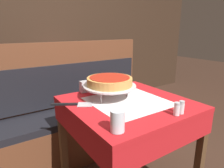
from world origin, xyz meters
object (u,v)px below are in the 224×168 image
object	(u,v)px
dining_table_front	(128,116)
pizza_pan_stand	(110,86)
water_glass_near	(117,121)
pepper_shaker	(182,107)
deep_dish_pizza	(110,81)
salt_shaker	(177,109)
condiment_caddy	(63,64)
napkin_holder	(86,86)
pizza_server	(73,104)
booth_bench	(75,122)
dining_table_rear	(65,75)

from	to	relation	value
dining_table_front	pizza_pan_stand	size ratio (longest dim) A/B	2.10
water_glass_near	pepper_shaker	distance (m)	0.44
pizza_pan_stand	deep_dish_pizza	distance (m)	0.04
salt_shaker	condiment_caddy	size ratio (longest dim) A/B	0.45
napkin_holder	salt_shaker	bearing A→B (deg)	-71.27
pizza_server	pepper_shaker	xyz separation A→B (m)	(0.48, -0.48, 0.03)
dining_table_front	deep_dish_pizza	size ratio (longest dim) A/B	2.46
pepper_shaker	condiment_caddy	size ratio (longest dim) A/B	0.46
water_glass_near	pepper_shaker	world-z (taller)	water_glass_near
booth_bench	pepper_shaker	distance (m)	1.18
pizza_pan_stand	napkin_holder	size ratio (longest dim) A/B	3.75
pepper_shaker	napkin_holder	xyz separation A→B (m)	(-0.27, 0.69, 0.01)
dining_table_front	pepper_shaker	distance (m)	0.39
water_glass_near	condiment_caddy	bearing A→B (deg)	77.71
pepper_shaker	condiment_caddy	distance (m)	1.82
dining_table_rear	booth_bench	distance (m)	0.89
pizza_pan_stand	condiment_caddy	bearing A→B (deg)	83.45
salt_shaker	condiment_caddy	xyz separation A→B (m)	(-0.00, 1.82, -0.00)
pepper_shaker	booth_bench	bearing A→B (deg)	102.60
booth_bench	deep_dish_pizza	size ratio (longest dim) A/B	5.20
deep_dish_pizza	dining_table_front	bearing A→B (deg)	-61.05
dining_table_front	water_glass_near	bearing A→B (deg)	-135.14
booth_bench	pizza_server	xyz separation A→B (m)	(-0.24, -0.58, 0.43)
booth_bench	condiment_caddy	world-z (taller)	booth_bench
dining_table_rear	condiment_caddy	bearing A→B (deg)	-124.40
pizza_server	salt_shaker	size ratio (longest dim) A/B	3.31
napkin_holder	condiment_caddy	size ratio (longest dim) A/B	0.58
dining_table_front	booth_bench	world-z (taller)	booth_bench
salt_shaker	condiment_caddy	bearing A→B (deg)	90.12
booth_bench	pepper_shaker	size ratio (longest dim) A/B	21.44
pizza_pan_stand	pepper_shaker	distance (m)	0.51
water_glass_near	pizza_pan_stand	bearing A→B (deg)	61.43
salt_shaker	pepper_shaker	xyz separation A→B (m)	(0.04, -0.00, 0.00)
dining_table_front	salt_shaker	size ratio (longest dim) A/B	10.19
pizza_server	dining_table_front	bearing A→B (deg)	-22.61
deep_dish_pizza	pizza_pan_stand	bearing A→B (deg)	180.00
salt_shaker	condiment_caddy	world-z (taller)	condiment_caddy
dining_table_rear	pepper_shaker	distance (m)	1.87
pizza_server	water_glass_near	world-z (taller)	water_glass_near
dining_table_front	pepper_shaker	bearing A→B (deg)	-68.70
dining_table_front	deep_dish_pizza	distance (m)	0.28
water_glass_near	salt_shaker	xyz separation A→B (m)	(0.39, -0.04, -0.02)
booth_bench	deep_dish_pizza	world-z (taller)	booth_bench
deep_dish_pizza	salt_shaker	world-z (taller)	deep_dish_pizza
salt_shaker	pepper_shaker	size ratio (longest dim) A/B	0.99
pizza_server	napkin_holder	bearing A→B (deg)	45.68
booth_bench	pizza_server	distance (m)	0.76
water_glass_near	booth_bench	bearing A→B (deg)	79.03
pepper_shaker	water_glass_near	bearing A→B (deg)	175.21
pepper_shaker	pizza_pan_stand	bearing A→B (deg)	113.48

